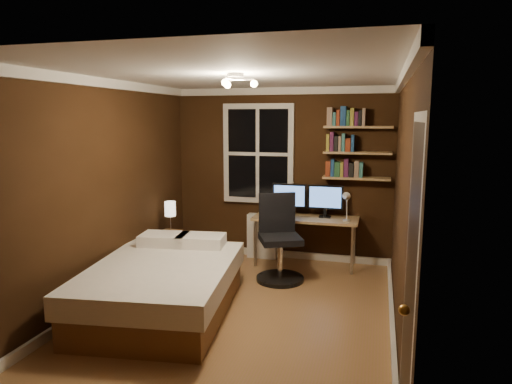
% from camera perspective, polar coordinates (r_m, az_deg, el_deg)
% --- Properties ---
extents(floor, '(4.20, 4.20, 0.00)m').
position_cam_1_polar(floor, '(5.07, -2.01, -14.88)').
color(floor, olive).
rests_on(floor, ground).
extents(wall_back, '(3.20, 0.04, 2.50)m').
position_cam_1_polar(wall_back, '(6.71, 3.24, 2.20)').
color(wall_back, black).
rests_on(wall_back, ground).
extents(wall_left, '(0.04, 4.20, 2.50)m').
position_cam_1_polar(wall_left, '(5.39, -18.55, -0.01)').
color(wall_left, black).
rests_on(wall_left, ground).
extents(wall_right, '(0.04, 4.20, 2.50)m').
position_cam_1_polar(wall_right, '(4.50, 17.75, -1.74)').
color(wall_right, black).
rests_on(wall_right, ground).
extents(ceiling, '(3.20, 4.20, 0.02)m').
position_cam_1_polar(ceiling, '(4.65, -2.19, 14.51)').
color(ceiling, white).
rests_on(ceiling, wall_back).
extents(window, '(1.06, 0.06, 1.46)m').
position_cam_1_polar(window, '(6.73, 0.28, 4.80)').
color(window, silver).
rests_on(window, wall_back).
extents(door, '(0.03, 0.82, 2.05)m').
position_cam_1_polar(door, '(3.06, 18.55, -11.27)').
color(door, black).
rests_on(door, ground).
extents(door_knob, '(0.06, 0.06, 0.06)m').
position_cam_1_polar(door_knob, '(2.79, 18.02, -13.86)').
color(door_knob, '#BD8533').
rests_on(door_knob, door).
extents(ceiling_fixture, '(0.44, 0.44, 0.18)m').
position_cam_1_polar(ceiling_fixture, '(4.55, -2.57, 13.36)').
color(ceiling_fixture, beige).
rests_on(ceiling_fixture, ceiling).
extents(bookshelf_lower, '(0.92, 0.22, 0.03)m').
position_cam_1_polar(bookshelf_lower, '(6.46, 12.43, 1.71)').
color(bookshelf_lower, '#9E7C4C').
rests_on(bookshelf_lower, wall_back).
extents(books_row_lower, '(0.48, 0.16, 0.23)m').
position_cam_1_polar(books_row_lower, '(6.44, 12.47, 2.86)').
color(books_row_lower, maroon).
rests_on(books_row_lower, bookshelf_lower).
extents(bookshelf_middle, '(0.92, 0.22, 0.03)m').
position_cam_1_polar(bookshelf_middle, '(6.42, 12.54, 4.81)').
color(bookshelf_middle, '#9E7C4C').
rests_on(bookshelf_middle, wall_back).
extents(books_row_middle, '(0.42, 0.16, 0.23)m').
position_cam_1_polar(books_row_middle, '(6.42, 12.58, 5.97)').
color(books_row_middle, navy).
rests_on(books_row_middle, bookshelf_middle).
extents(bookshelf_upper, '(0.92, 0.22, 0.03)m').
position_cam_1_polar(bookshelf_upper, '(6.41, 12.65, 7.93)').
color(bookshelf_upper, '#9E7C4C').
rests_on(bookshelf_upper, wall_back).
extents(books_row_upper, '(0.54, 0.16, 0.23)m').
position_cam_1_polar(books_row_upper, '(6.41, 12.69, 9.09)').
color(books_row_upper, '#255834').
rests_on(books_row_upper, bookshelf_upper).
extents(bed, '(1.67, 2.15, 0.67)m').
position_cam_1_polar(bed, '(5.09, -11.52, -11.48)').
color(bed, brown).
rests_on(bed, ground).
extents(nightstand, '(0.46, 0.46, 0.51)m').
position_cam_1_polar(nightstand, '(6.47, -10.52, -7.22)').
color(nightstand, brown).
rests_on(nightstand, ground).
extents(bedside_lamp, '(0.15, 0.15, 0.44)m').
position_cam_1_polar(bedside_lamp, '(6.35, -10.65, -3.11)').
color(bedside_lamp, beige).
rests_on(bedside_lamp, nightstand).
extents(radiator, '(0.44, 0.15, 0.66)m').
position_cam_1_polar(radiator, '(6.84, 0.81, -5.52)').
color(radiator, silver).
rests_on(radiator, ground).
extents(desk, '(1.46, 0.55, 0.69)m').
position_cam_1_polar(desk, '(6.46, 6.20, -3.69)').
color(desk, '#9E7C4C').
rests_on(desk, ground).
extents(monitor_left, '(0.49, 0.12, 0.46)m').
position_cam_1_polar(monitor_left, '(6.52, 4.18, -0.94)').
color(monitor_left, black).
rests_on(monitor_left, desk).
extents(monitor_right, '(0.49, 0.12, 0.46)m').
position_cam_1_polar(monitor_right, '(6.44, 8.65, -1.15)').
color(monitor_right, black).
rests_on(monitor_right, desk).
extents(desk_lamp, '(0.14, 0.32, 0.44)m').
position_cam_1_polar(desk_lamp, '(6.17, 11.25, -1.76)').
color(desk_lamp, silver).
rests_on(desk_lamp, desk).
extents(office_chair, '(0.66, 0.66, 1.11)m').
position_cam_1_polar(office_chair, '(5.92, 2.94, -6.81)').
color(office_chair, black).
rests_on(office_chair, ground).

